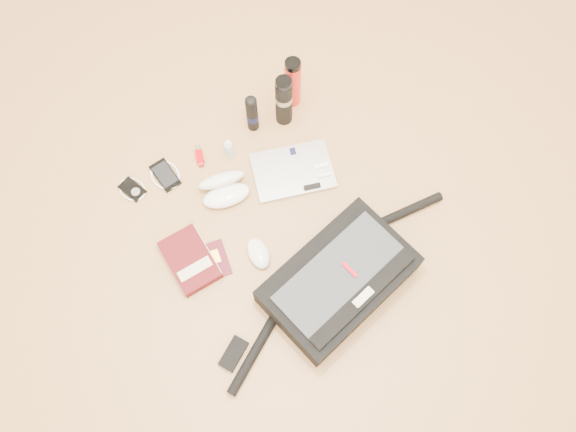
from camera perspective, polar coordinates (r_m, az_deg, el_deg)
The scene contains 14 objects.
ground at distance 2.05m, azimuth -0.08°, elevation -2.55°, with size 4.00×4.00×0.00m, color #A47544.
messenger_bag at distance 1.95m, azimuth 5.11°, elevation -6.55°, with size 1.04×0.39×0.14m.
laptop at distance 2.14m, azimuth 0.54°, elevation 4.58°, with size 0.35×0.30×0.03m.
book at distance 2.04m, azimuth -9.89°, elevation -4.41°, with size 0.16×0.23×0.04m.
passport at distance 2.04m, azimuth -7.56°, elevation -4.48°, with size 0.13×0.16×0.01m.
mouse at distance 2.02m, azimuth -3.02°, elevation -3.80°, with size 0.09×0.13×0.04m.
sunglasses_case at distance 2.10m, azimuth -6.52°, elevation 2.84°, with size 0.21×0.19×0.10m.
ipod at distance 2.20m, azimuth -15.54°, elevation 2.62°, with size 0.11×0.11×0.01m.
phone at distance 2.19m, azimuth -12.37°, elevation 4.09°, with size 0.11×0.13×0.01m.
inhaler at distance 2.20m, azimuth -8.98°, elevation 6.06°, with size 0.05×0.09×0.02m.
spray_bottle at distance 2.16m, azimuth -6.01°, elevation 6.76°, with size 0.04×0.04×0.11m.
aerosol_can at distance 2.17m, azimuth -3.67°, elevation 10.37°, with size 0.05×0.05×0.19m.
thermos_black at distance 2.16m, azimuth -0.43°, elevation 11.64°, with size 0.07×0.07×0.25m.
thermos_red at distance 2.21m, azimuth 0.46°, elevation 13.40°, with size 0.08×0.08×0.25m.
Camera 1 is at (-0.37, -0.55, 1.94)m, focal length 35.00 mm.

